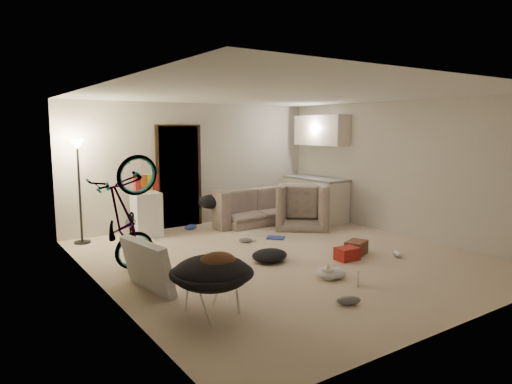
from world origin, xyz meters
TOP-DOWN VIEW (x-y plane):
  - floor at (0.00, 0.00)m, footprint 5.50×6.00m
  - ceiling at (0.00, 0.00)m, footprint 5.50×6.00m
  - wall_back at (0.00, 3.01)m, footprint 5.50×0.02m
  - wall_front at (0.00, -3.01)m, footprint 5.50×0.02m
  - wall_left at (-2.76, 0.00)m, footprint 0.02×6.00m
  - wall_right at (2.76, 0.00)m, footprint 0.02×6.00m
  - doorway at (-0.40, 2.97)m, footprint 0.85×0.10m
  - door_trim at (-0.40, 2.94)m, footprint 0.97×0.04m
  - floor_lamp at (-2.40, 2.65)m, footprint 0.28×0.28m
  - kitchen_counter at (2.43, 2.00)m, footprint 0.60×1.50m
  - counter_top at (2.43, 2.00)m, footprint 0.64×1.54m
  - kitchen_uppers at (2.56, 2.00)m, footprint 0.38×1.40m
  - sofa at (1.02, 2.45)m, footprint 1.97×0.82m
  - armchair at (1.70, 1.60)m, footprint 1.35×1.33m
  - bicycle at (-2.30, 0.56)m, footprint 1.71×0.80m
  - book_asset at (-0.06, -1.64)m, footprint 0.26×0.26m
  - mini_fridge at (-1.25, 2.55)m, footprint 0.51×0.51m
  - snack_box_0 at (-1.42, 2.55)m, footprint 0.12×0.10m
  - snack_box_1 at (-1.30, 2.55)m, footprint 0.10×0.07m
  - snack_box_2 at (-1.18, 2.55)m, footprint 0.11×0.09m
  - snack_box_3 at (-1.06, 2.55)m, footprint 0.10×0.07m
  - saucer_chair at (-1.99, -1.35)m, footprint 0.91×0.91m
  - hoodie at (-1.94, -1.38)m, footprint 0.62×0.59m
  - sofa_drape at (0.07, 2.45)m, footprint 0.66×0.58m
  - tv_box at (-2.30, -0.26)m, footprint 0.39×0.99m
  - drink_case_a at (1.06, -0.54)m, footprint 0.45×0.39m
  - drink_case_b at (0.70, -0.69)m, footprint 0.35×0.26m
  - juicer at (-0.17, -1.19)m, footprint 0.16×0.16m
  - newspaper at (0.61, 1.44)m, footprint 0.61×0.62m
  - book_blue at (0.61, 1.02)m, footprint 0.38×0.38m
  - book_white at (0.10, 1.16)m, footprint 0.21×0.25m
  - shoe_0 at (-0.36, 2.55)m, footprint 0.31×0.18m
  - shoe_1 at (-0.01, 1.06)m, footprint 0.25×0.23m
  - shoe_2 at (-1.31, -0.65)m, footprint 0.20×0.31m
  - shoe_3 at (-0.58, -1.98)m, footprint 0.31×0.23m
  - shoe_4 at (1.50, -0.98)m, footprint 0.24×0.28m
  - clothes_lump_a at (-0.32, -0.08)m, footprint 0.64×0.57m
  - clothes_lump_b at (1.07, 2.23)m, footprint 0.54×0.51m
  - clothes_lump_c at (-0.09, -1.17)m, footprint 0.48×0.43m

SIDE VIEW (x-z plane):
  - floor at x=0.00m, z-range -0.02..0.00m
  - newspaper at x=0.61m, z-range 0.00..0.01m
  - book_asset at x=-0.06m, z-range 0.00..0.02m
  - book_white at x=0.10m, z-range 0.00..0.02m
  - book_blue at x=0.61m, z-range 0.00..0.03m
  - shoe_1 at x=-0.01m, z-range 0.00..0.09m
  - shoe_4 at x=1.50m, z-range 0.00..0.10m
  - shoe_2 at x=-1.31m, z-range 0.00..0.11m
  - shoe_3 at x=-0.58m, z-range 0.00..0.11m
  - shoe_0 at x=-0.36m, z-range 0.00..0.11m
  - clothes_lump_b at x=1.07m, z-range 0.00..0.13m
  - clothes_lump_c at x=-0.09m, z-range 0.00..0.13m
  - juicer at x=-0.17m, z-range -0.02..0.20m
  - clothes_lump_a at x=-0.32m, z-range 0.00..0.18m
  - drink_case_b at x=0.70m, z-range 0.00..0.19m
  - drink_case_a at x=1.06m, z-range 0.00..0.21m
  - sofa at x=1.02m, z-range 0.00..0.57m
  - tv_box at x=-2.30m, z-range -0.01..0.64m
  - armchair at x=1.70m, z-range 0.00..0.66m
  - saucer_chair at x=-1.99m, z-range 0.06..0.70m
  - mini_fridge at x=-1.25m, z-range 0.00..0.82m
  - bicycle at x=-2.30m, z-range -0.04..0.92m
  - kitchen_counter at x=2.43m, z-range 0.00..0.88m
  - sofa_drape at x=0.07m, z-range 0.40..0.68m
  - hoodie at x=-1.94m, z-range 0.47..0.69m
  - counter_top at x=2.43m, z-range 0.88..0.92m
  - snack_box_0 at x=-1.42m, z-range 0.85..1.15m
  - snack_box_1 at x=-1.30m, z-range 0.85..1.15m
  - snack_box_2 at x=-1.18m, z-range 0.85..1.15m
  - snack_box_3 at x=-1.06m, z-range 0.85..1.15m
  - doorway at x=-0.40m, z-range 0.00..2.04m
  - door_trim at x=-0.40m, z-range -0.03..2.07m
  - wall_back at x=0.00m, z-range 0.00..2.50m
  - wall_front at x=0.00m, z-range 0.00..2.50m
  - wall_left at x=-2.76m, z-range 0.00..2.50m
  - wall_right at x=2.76m, z-range 0.00..2.50m
  - floor_lamp at x=-2.40m, z-range 0.40..2.21m
  - kitchen_uppers at x=2.56m, z-range 1.62..2.27m
  - ceiling at x=0.00m, z-range 2.50..2.52m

